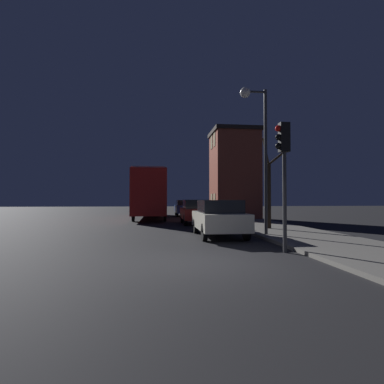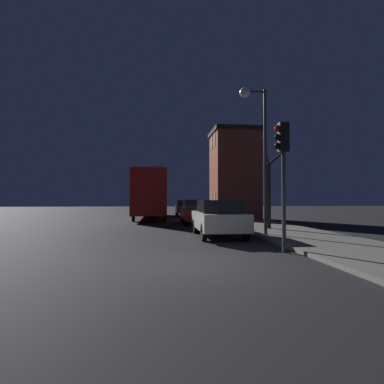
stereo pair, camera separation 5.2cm
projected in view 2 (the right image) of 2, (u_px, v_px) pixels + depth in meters
name	position (u px, v px, depth m)	size (l,w,h in m)	color
ground_plane	(202.00, 262.00, 7.66)	(120.00, 120.00, 0.00)	black
sidewalk	(380.00, 256.00, 8.21)	(3.75, 60.00, 0.12)	#605E59
brick_building	(234.00, 174.00, 24.24)	(3.69, 3.94, 7.09)	brown
streetlamp	(256.00, 131.00, 12.95)	(1.20, 0.45, 6.35)	#38383A
traffic_light	(282.00, 159.00, 9.14)	(0.43, 0.24, 3.97)	#38383A
bare_tree	(269.00, 187.00, 15.38)	(1.75, 1.17, 4.47)	#2D2319
bus	(151.00, 191.00, 25.69)	(2.49, 11.73, 3.87)	red
car_near_lane	(218.00, 217.00, 12.96)	(1.86, 4.15, 1.59)	beige
car_mid_lane	(195.00, 211.00, 19.52)	(1.73, 3.87, 1.59)	#B21E19
car_far_lane	(186.00, 208.00, 29.03)	(1.89, 4.00, 1.54)	navy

